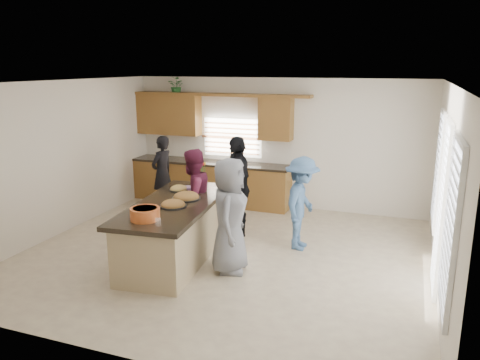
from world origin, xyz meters
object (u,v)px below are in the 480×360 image
at_px(salad_bowl, 145,213).
at_px(woman_right_front, 230,216).
at_px(woman_right_back, 302,203).
at_px(island, 176,232).
at_px(woman_left_back, 162,173).
at_px(woman_left_mid, 193,197).
at_px(woman_left_front, 237,186).

distance_m(salad_bowl, woman_right_front, 1.25).
height_order(woman_right_back, woman_right_front, woman_right_front).
xyz_separation_m(island, woman_right_back, (1.79, 1.13, 0.34)).
relative_size(island, woman_left_back, 1.75).
bearing_deg(woman_left_back, salad_bowl, 37.68).
bearing_deg(woman_left_mid, salad_bowl, 17.57).
distance_m(woman_left_back, woman_right_front, 3.50).
bearing_deg(salad_bowl, island, 90.83).
bearing_deg(woman_left_mid, woman_right_back, 118.40).
xyz_separation_m(woman_left_front, woman_right_front, (0.44, -1.52, -0.04)).
bearing_deg(woman_right_front, woman_left_mid, 39.58).
relative_size(woman_right_back, woman_right_front, 0.91).
bearing_deg(salad_bowl, woman_left_back, 115.63).
distance_m(island, woman_left_mid, 0.82).
height_order(woman_left_front, woman_right_front, woman_left_front).
distance_m(woman_left_back, woman_left_front, 2.26).
bearing_deg(woman_right_back, salad_bowl, 140.87).
bearing_deg(island, woman_right_back, 26.34).
height_order(island, salad_bowl, salad_bowl).
bearing_deg(woman_right_front, woman_left_back, 35.18).
bearing_deg(salad_bowl, woman_right_front, 38.89).
xyz_separation_m(island, woman_left_back, (-1.53, 2.31, 0.35)).
relative_size(woman_left_back, woman_right_front, 0.91).
bearing_deg(woman_left_mid, woman_left_front, 155.36).
distance_m(island, woman_left_back, 2.79).
bearing_deg(woman_right_back, woman_left_mid, 104.62).
distance_m(island, woman_left_front, 1.57).
bearing_deg(woman_right_back, woman_left_back, 72.44).
bearing_deg(island, woman_right_front, -13.06).
bearing_deg(salad_bowl, woman_right_back, 48.82).
relative_size(woman_left_back, woman_right_back, 1.00).
height_order(woman_left_back, woman_right_front, woman_right_front).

